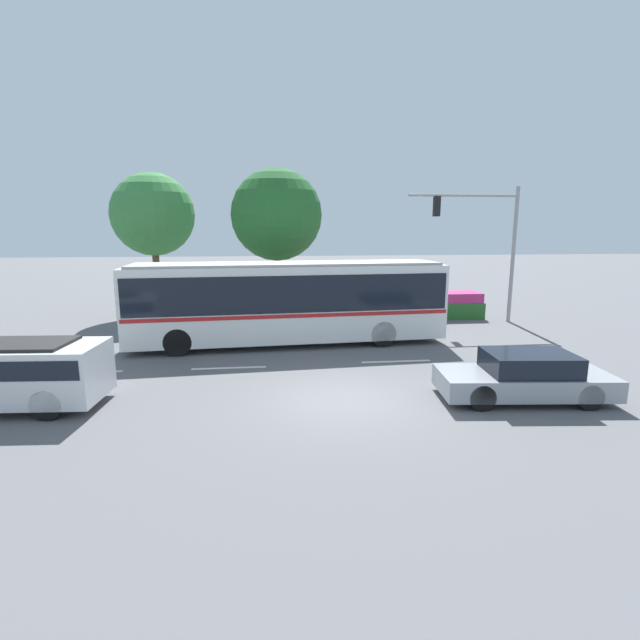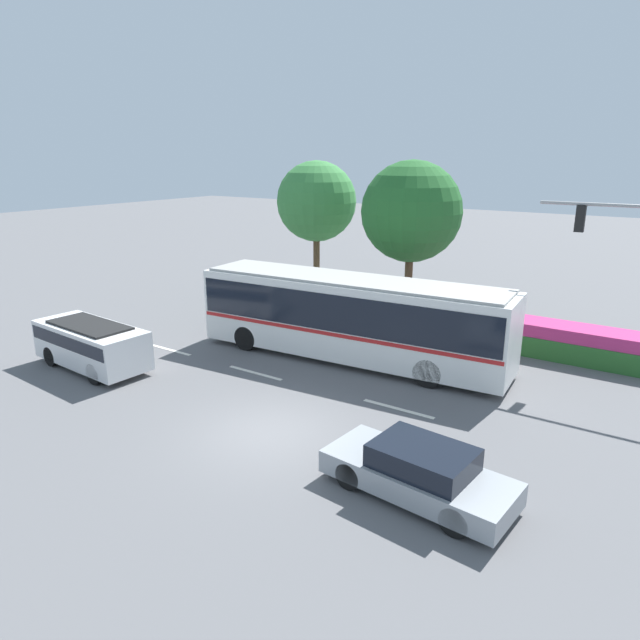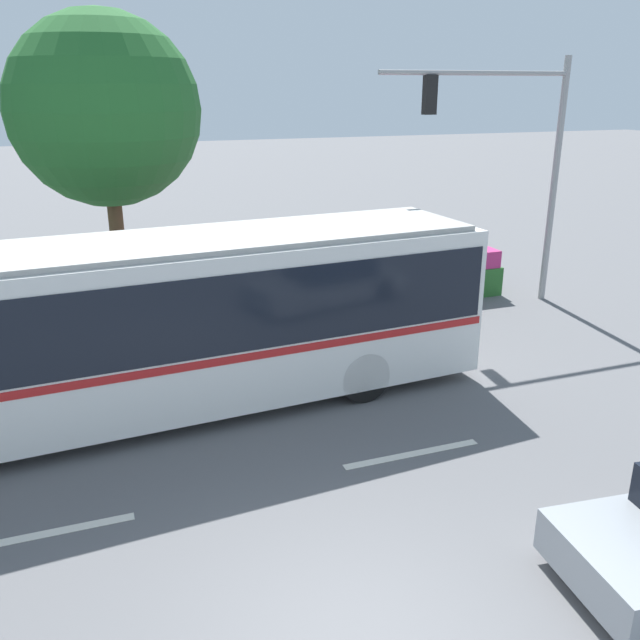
{
  "view_description": "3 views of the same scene",
  "coord_description": "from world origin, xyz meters",
  "views": [
    {
      "loc": [
        -1.94,
        -11.76,
        4.45
      ],
      "look_at": [
        -0.12,
        4.48,
        1.31
      ],
      "focal_mm": 26.39,
      "sensor_mm": 36.0,
      "label": 1
    },
    {
      "loc": [
        9.15,
        -11.18,
        7.59
      ],
      "look_at": [
        -1.28,
        4.54,
        2.02
      ],
      "focal_mm": 31.38,
      "sensor_mm": 36.0,
      "label": 2
    },
    {
      "loc": [
        -2.35,
        -5.13,
        5.72
      ],
      "look_at": [
        1.9,
        6.47,
        1.39
      ],
      "focal_mm": 37.71,
      "sensor_mm": 36.0,
      "label": 3
    }
  ],
  "objects": [
    {
      "name": "street_tree_centre",
      "position": [
        -1.43,
        12.16,
        5.15
      ],
      "size": [
        4.51,
        4.51,
        7.43
      ],
      "color": "brown",
      "rests_on": "ground"
    },
    {
      "name": "city_bus",
      "position": [
        -1.16,
        6.43,
        1.83
      ],
      "size": [
        12.31,
        3.36,
        3.21
      ],
      "rotation": [
        0.0,
        0.0,
        3.21
      ],
      "color": "silver",
      "rests_on": "ground"
    },
    {
      "name": "lane_stripe_far",
      "position": [
        2.39,
        3.42,
        0.01
      ],
      "size": [
        2.4,
        0.16,
        0.01
      ],
      "primitive_type": "cube",
      "color": "silver",
      "rests_on": "ground"
    },
    {
      "name": "flowering_hedge",
      "position": [
        4.62,
        11.21,
        0.64
      ],
      "size": [
        8.59,
        1.57,
        1.3
      ],
      "color": "#286028",
      "rests_on": "ground"
    },
    {
      "name": "sedan_foreground",
      "position": [
        4.79,
        -0.5,
        0.61
      ],
      "size": [
        4.59,
        2.21,
        1.28
      ],
      "rotation": [
        0.0,
        0.0,
        3.04
      ],
      "color": "gray",
      "rests_on": "ground"
    },
    {
      "name": "lane_stripe_mid",
      "position": [
        -3.26,
        3.27,
        0.01
      ],
      "size": [
        2.4,
        0.16,
        0.01
      ],
      "primitive_type": "cube",
      "color": "silver",
      "rests_on": "ground"
    },
    {
      "name": "ground_plane",
      "position": [
        0.0,
        0.0,
        0.0
      ],
      "size": [
        140.0,
        140.0,
        0.0
      ],
      "primitive_type": "plane",
      "color": "#5B5B5E"
    },
    {
      "name": "traffic_light_pole",
      "position": [
        8.55,
        9.81,
        4.24
      ],
      "size": [
        5.35,
        0.24,
        6.44
      ],
      "rotation": [
        0.0,
        0.0,
        3.14
      ],
      "color": "gray",
      "rests_on": "ground"
    },
    {
      "name": "lane_stripe_near",
      "position": [
        -7.81,
        3.29,
        0.01
      ],
      "size": [
        2.4,
        0.16,
        0.01
      ],
      "primitive_type": "cube",
      "color": "silver",
      "rests_on": "ground"
    },
    {
      "name": "suv_left_lane",
      "position": [
        -8.59,
        0.36,
        1.0
      ],
      "size": [
        4.94,
        2.21,
        1.71
      ],
      "rotation": [
        0.0,
        0.0,
        3.08
      ],
      "color": "silver",
      "rests_on": "ground"
    },
    {
      "name": "street_tree_left",
      "position": [
        -7.77,
        13.99,
        5.21
      ],
      "size": [
        4.25,
        4.25,
        7.35
      ],
      "color": "brown",
      "rests_on": "ground"
    }
  ]
}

